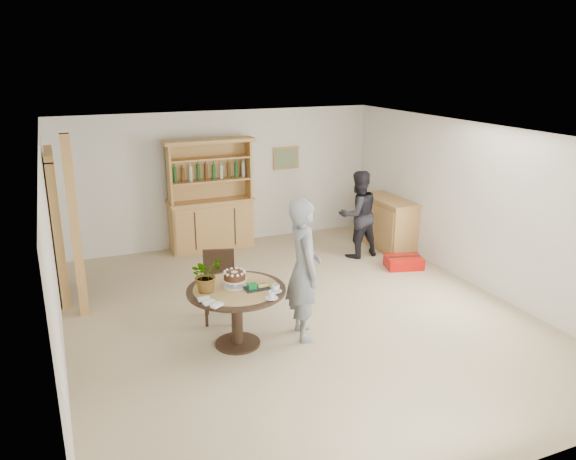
# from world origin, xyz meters

# --- Properties ---
(ground) EXTENTS (7.00, 7.00, 0.00)m
(ground) POSITION_xyz_m (0.00, 0.00, 0.00)
(ground) COLOR #C5B387
(ground) RESTS_ON ground
(room_shell) EXTENTS (6.04, 7.04, 2.52)m
(room_shell) POSITION_xyz_m (0.00, 0.01, 1.74)
(room_shell) COLOR white
(room_shell) RESTS_ON ground
(doorway) EXTENTS (0.13, 1.10, 2.18)m
(doorway) POSITION_xyz_m (-2.93, 2.00, 1.11)
(doorway) COLOR black
(doorway) RESTS_ON ground
(pine_post) EXTENTS (0.12, 0.12, 2.50)m
(pine_post) POSITION_xyz_m (-2.70, 1.20, 1.25)
(pine_post) COLOR tan
(pine_post) RESTS_ON ground
(hutch) EXTENTS (1.62, 0.54, 2.04)m
(hutch) POSITION_xyz_m (-0.30, 3.24, 0.69)
(hutch) COLOR tan
(hutch) RESTS_ON ground
(sideboard) EXTENTS (0.54, 1.26, 0.94)m
(sideboard) POSITION_xyz_m (2.74, 2.00, 0.47)
(sideboard) COLOR tan
(sideboard) RESTS_ON ground
(dining_table) EXTENTS (1.20, 1.20, 0.76)m
(dining_table) POSITION_xyz_m (-1.01, -0.46, 0.60)
(dining_table) COLOR black
(dining_table) RESTS_ON ground
(dining_chair) EXTENTS (0.52, 0.52, 0.95)m
(dining_chair) POSITION_xyz_m (-0.99, 0.37, 0.54)
(dining_chair) COLOR black
(dining_chair) RESTS_ON ground
(birthday_cake) EXTENTS (0.30, 0.30, 0.20)m
(birthday_cake) POSITION_xyz_m (-1.01, -0.41, 0.88)
(birthday_cake) COLOR white
(birthday_cake) RESTS_ON dining_table
(flower_vase) EXTENTS (0.47, 0.44, 0.42)m
(flower_vase) POSITION_xyz_m (-1.36, -0.41, 0.97)
(flower_vase) COLOR #3F7233
(flower_vase) RESTS_ON dining_table
(gift_tray) EXTENTS (0.30, 0.20, 0.08)m
(gift_tray) POSITION_xyz_m (-0.79, -0.58, 0.79)
(gift_tray) COLOR black
(gift_tray) RESTS_ON dining_table
(coffee_cup_a) EXTENTS (0.15, 0.15, 0.09)m
(coffee_cup_a) POSITION_xyz_m (-0.61, -0.74, 0.80)
(coffee_cup_a) COLOR silver
(coffee_cup_a) RESTS_ON dining_table
(coffee_cup_b) EXTENTS (0.15, 0.15, 0.08)m
(coffee_cup_b) POSITION_xyz_m (-0.73, -0.91, 0.79)
(coffee_cup_b) COLOR silver
(coffee_cup_b) RESTS_ON dining_table
(napkins) EXTENTS (0.24, 0.33, 0.03)m
(napkins) POSITION_xyz_m (-1.42, -0.77, 0.77)
(napkins) COLOR white
(napkins) RESTS_ON dining_table
(teen_boy) EXTENTS (0.54, 0.73, 1.81)m
(teen_boy) POSITION_xyz_m (-0.16, -0.56, 0.91)
(teen_boy) COLOR slate
(teen_boy) RESTS_ON ground
(adult_person) EXTENTS (0.79, 0.63, 1.55)m
(adult_person) POSITION_xyz_m (1.97, 1.80, 0.78)
(adult_person) COLOR black
(adult_person) RESTS_ON ground
(red_suitcase) EXTENTS (0.68, 0.54, 0.21)m
(red_suitcase) POSITION_xyz_m (2.41, 0.97, 0.10)
(red_suitcase) COLOR red
(red_suitcase) RESTS_ON ground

